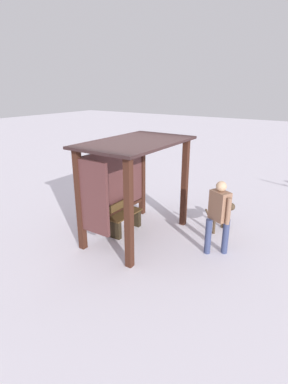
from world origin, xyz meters
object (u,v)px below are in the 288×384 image
(bus_shelter, at_px, (124,173))
(bench_left_inside, at_px, (124,219))
(person_walking, at_px, (219,212))
(dog, at_px, (221,212))

(bus_shelter, bearing_deg, bench_left_inside, 45.53)
(bus_shelter, xyz_separation_m, person_walking, (0.42, -2.21, -0.63))
(person_walking, bearing_deg, bench_left_inside, 97.02)
(person_walking, bearing_deg, bus_shelter, 100.75)
(person_walking, distance_m, dog, 1.28)
(person_walking, bearing_deg, dog, 16.42)
(bus_shelter, distance_m, person_walking, 2.33)
(person_walking, xyz_separation_m, dog, (1.13, 0.33, -0.49))
(bench_left_inside, xyz_separation_m, person_walking, (0.29, -2.34, 0.63))
(bench_left_inside, bearing_deg, person_walking, -82.98)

